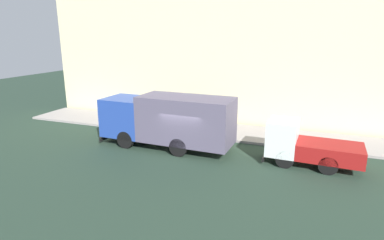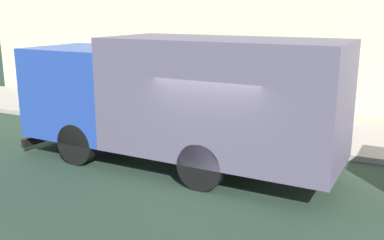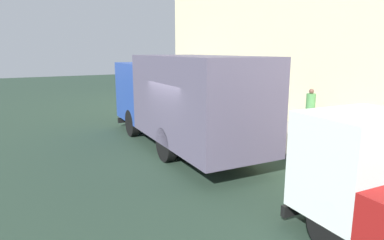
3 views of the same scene
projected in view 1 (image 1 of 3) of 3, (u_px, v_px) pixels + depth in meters
ground at (184, 153)px, 19.00m from camera, size 80.00×80.00×0.00m
sidewalk at (209, 130)px, 23.47m from camera, size 3.91×30.00×0.16m
building_facade at (220, 42)px, 24.07m from camera, size 0.50×30.00×12.63m
large_utility_truck at (167, 119)px, 19.53m from camera, size 2.82×8.55×3.32m
small_flatbed_truck at (305, 145)px, 17.12m from camera, size 2.33×5.10×2.37m
pedestrian_walking at (170, 114)px, 24.10m from camera, size 0.42×0.42×1.67m
pedestrian_standing at (207, 112)px, 24.75m from camera, size 0.48×0.48×1.74m
pedestrian_third at (183, 114)px, 23.82m from camera, size 0.46×0.46×1.73m
traffic_cone_orange at (126, 121)px, 24.20m from camera, size 0.50×0.50×0.71m
street_sign_post at (199, 114)px, 21.64m from camera, size 0.44×0.08×2.48m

